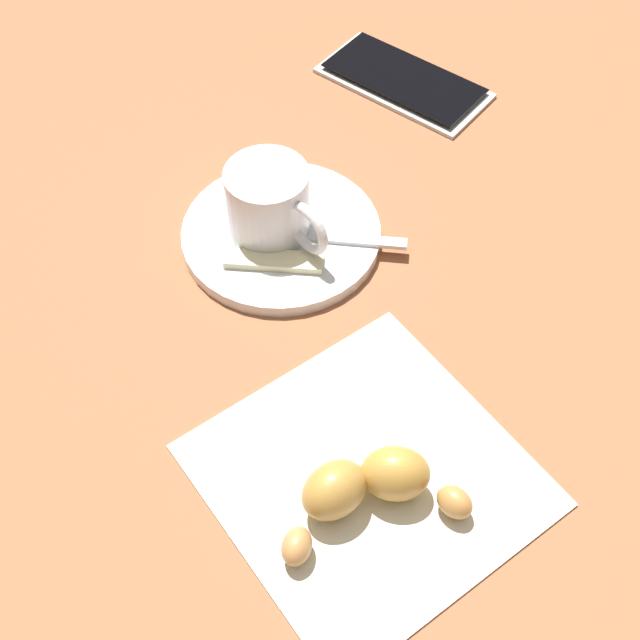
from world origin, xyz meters
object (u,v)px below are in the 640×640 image
Objects in this scene: napkin at (367,474)px; croissant at (367,488)px; espresso_cup at (274,202)px; sugar_packet at (274,260)px; teaspoon at (298,234)px; cell_phone at (404,81)px; saucer at (281,234)px.

croissant is at bearing 149.31° from napkin.
espresso_cup reaches higher than sugar_packet.
sugar_packet is 0.19m from croissant.
croissant is (-0.19, 0.02, 0.01)m from sugar_packet.
espresso_cup reaches higher than teaspoon.
cell_phone is (0.14, -0.16, -0.01)m from teaspoon.
espresso_cup is 0.04m from sugar_packet.
espresso_cup is 1.24× the size of sugar_packet.
saucer is 2.10× the size of sugar_packet.
espresso_cup is (0.00, 0.00, 0.03)m from saucer.
cell_phone reaches higher than napkin.
sugar_packet is at bearing 155.18° from espresso_cup.
sugar_packet is 0.24m from cell_phone.
teaspoon is 0.21m from cell_phone.
sugar_packet is 0.59× the size of croissant.
espresso_cup reaches higher than saucer.
cell_phone is (0.12, -0.17, -0.03)m from espresso_cup.
cell_phone is at bearing -53.68° from saucer.
espresso_cup reaches higher than cell_phone.
cell_phone is at bearing -31.24° from croissant.
croissant reaches higher than cell_phone.
croissant reaches higher than teaspoon.
teaspoon is 0.91× the size of croissant.
saucer is at bearing 126.32° from cell_phone.
sugar_packet is (-0.03, 0.01, -0.03)m from espresso_cup.
sugar_packet is (-0.02, 0.03, 0.00)m from teaspoon.
teaspoon reaches higher than cell_phone.
napkin is at bearing -64.14° from sugar_packet.
sugar_packet is at bearing 122.55° from teaspoon.
teaspoon is at bearing -142.07° from espresso_cup.
teaspoon reaches higher than saucer.
saucer is 1.70× the size of espresso_cup.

